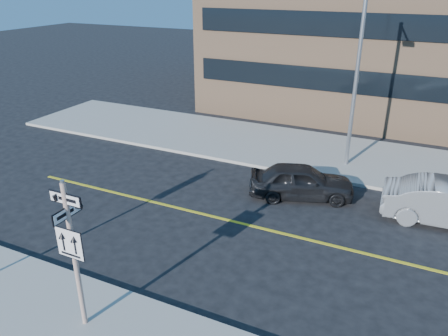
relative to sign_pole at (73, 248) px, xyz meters
The scene contains 4 objects.
ground 3.50m from the sign_pole, 90.00° to the left, with size 120.00×120.00×0.00m, color black.
sign_pole is the anchor object (origin of this frame).
parked_car_a 10.11m from the sign_pole, 72.89° to the left, with size 4.21×1.69×1.43m, color black.
streetlight_a 14.05m from the sign_pole, 73.23° to the left, with size 0.55×2.25×8.00m.
Camera 1 is at (7.00, -8.83, 8.34)m, focal length 35.00 mm.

